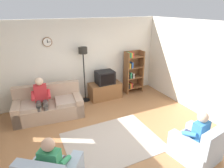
{
  "coord_description": "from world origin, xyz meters",
  "views": [
    {
      "loc": [
        -1.79,
        -3.49,
        3.02
      ],
      "look_at": [
        0.36,
        0.96,
        1.05
      ],
      "focal_mm": 31.09,
      "sensor_mm": 36.0,
      "label": 1
    }
  ],
  "objects_px": {
    "couch": "(49,106)",
    "person_in_left_armchair": "(53,161)",
    "tv": "(105,77)",
    "person_on_couch": "(41,97)",
    "armchair_near_bookshelf": "(197,147)",
    "person_in_right_armchair": "(196,132)",
    "tv_stand": "(105,90)",
    "bookshelf": "(132,72)",
    "floor_lamp": "(83,60)"
  },
  "relations": [
    {
      "from": "couch",
      "to": "armchair_near_bookshelf",
      "type": "height_order",
      "value": "same"
    },
    {
      "from": "person_on_couch",
      "to": "person_in_right_armchair",
      "type": "relative_size",
      "value": 1.11
    },
    {
      "from": "tv_stand",
      "to": "bookshelf",
      "type": "bearing_deg",
      "value": 3.71
    },
    {
      "from": "tv_stand",
      "to": "armchair_near_bookshelf",
      "type": "xyz_separation_m",
      "value": [
        0.54,
        -3.56,
        0.01
      ]
    },
    {
      "from": "floor_lamp",
      "to": "person_on_couch",
      "type": "bearing_deg",
      "value": -156.97
    },
    {
      "from": "tv",
      "to": "person_in_left_armchair",
      "type": "distance_m",
      "value": 3.76
    },
    {
      "from": "tv",
      "to": "floor_lamp",
      "type": "relative_size",
      "value": 0.32
    },
    {
      "from": "bookshelf",
      "to": "person_on_couch",
      "type": "relative_size",
      "value": 1.25
    },
    {
      "from": "tv_stand",
      "to": "couch",
      "type": "bearing_deg",
      "value": -168.2
    },
    {
      "from": "tv",
      "to": "floor_lamp",
      "type": "bearing_deg",
      "value": 169.9
    },
    {
      "from": "bookshelf",
      "to": "tv",
      "type": "bearing_deg",
      "value": -175.07
    },
    {
      "from": "person_on_couch",
      "to": "person_in_right_armchair",
      "type": "bearing_deg",
      "value": -47.7
    },
    {
      "from": "bookshelf",
      "to": "person_in_right_armchair",
      "type": "height_order",
      "value": "bookshelf"
    },
    {
      "from": "person_in_left_armchair",
      "to": "person_in_right_armchair",
      "type": "xyz_separation_m",
      "value": [
        2.81,
        -0.46,
        0.0
      ]
    },
    {
      "from": "floor_lamp",
      "to": "person_in_left_armchair",
      "type": "bearing_deg",
      "value": -116.97
    },
    {
      "from": "tv_stand",
      "to": "bookshelf",
      "type": "xyz_separation_m",
      "value": [
        1.14,
        0.07,
        0.52
      ]
    },
    {
      "from": "tv",
      "to": "armchair_near_bookshelf",
      "type": "bearing_deg",
      "value": -81.25
    },
    {
      "from": "tv_stand",
      "to": "floor_lamp",
      "type": "distance_m",
      "value": 1.36
    },
    {
      "from": "floor_lamp",
      "to": "person_in_left_armchair",
      "type": "xyz_separation_m",
      "value": [
        -1.58,
        -3.11,
        -0.85
      ]
    },
    {
      "from": "tv",
      "to": "person_on_couch",
      "type": "height_order",
      "value": "person_on_couch"
    },
    {
      "from": "person_in_left_armchair",
      "to": "couch",
      "type": "bearing_deg",
      "value": 83.41
    },
    {
      "from": "armchair_near_bookshelf",
      "to": "tv",
      "type": "bearing_deg",
      "value": 98.75
    },
    {
      "from": "armchair_near_bookshelf",
      "to": "person_in_left_armchair",
      "type": "height_order",
      "value": "person_in_left_armchair"
    },
    {
      "from": "bookshelf",
      "to": "armchair_near_bookshelf",
      "type": "relative_size",
      "value": 1.56
    },
    {
      "from": "couch",
      "to": "tv_stand",
      "type": "distance_m",
      "value": 2.02
    },
    {
      "from": "couch",
      "to": "person_in_left_armchair",
      "type": "distance_m",
      "value": 2.64
    },
    {
      "from": "floor_lamp",
      "to": "person_in_right_armchair",
      "type": "xyz_separation_m",
      "value": [
        1.22,
        -3.57,
        -0.85
      ]
    },
    {
      "from": "tv_stand",
      "to": "person_on_couch",
      "type": "xyz_separation_m",
      "value": [
        -2.15,
        -0.52,
        0.42
      ]
    },
    {
      "from": "person_in_left_armchair",
      "to": "person_in_right_armchair",
      "type": "height_order",
      "value": "same"
    },
    {
      "from": "floor_lamp",
      "to": "person_on_couch",
      "type": "height_order",
      "value": "floor_lamp"
    },
    {
      "from": "person_on_couch",
      "to": "couch",
      "type": "bearing_deg",
      "value": 31.53
    },
    {
      "from": "armchair_near_bookshelf",
      "to": "person_on_couch",
      "type": "relative_size",
      "value": 0.8
    },
    {
      "from": "floor_lamp",
      "to": "person_in_left_armchair",
      "type": "distance_m",
      "value": 3.59
    },
    {
      "from": "person_in_left_armchair",
      "to": "person_in_right_armchair",
      "type": "relative_size",
      "value": 1.0
    },
    {
      "from": "person_on_couch",
      "to": "floor_lamp",
      "type": "bearing_deg",
      "value": 23.03
    },
    {
      "from": "couch",
      "to": "person_on_couch",
      "type": "xyz_separation_m",
      "value": [
        -0.18,
        -0.11,
        0.39
      ]
    },
    {
      "from": "person_on_couch",
      "to": "armchair_near_bookshelf",
      "type": "bearing_deg",
      "value": -48.4
    },
    {
      "from": "tv_stand",
      "to": "bookshelf",
      "type": "relative_size",
      "value": 0.71
    },
    {
      "from": "tv",
      "to": "floor_lamp",
      "type": "distance_m",
      "value": 0.97
    },
    {
      "from": "floor_lamp",
      "to": "armchair_near_bookshelf",
      "type": "relative_size",
      "value": 1.87
    },
    {
      "from": "couch",
      "to": "person_in_left_armchair",
      "type": "bearing_deg",
      "value": -96.59
    },
    {
      "from": "tv_stand",
      "to": "person_in_left_armchair",
      "type": "distance_m",
      "value": 3.79
    },
    {
      "from": "tv",
      "to": "bookshelf",
      "type": "distance_m",
      "value": 1.15
    },
    {
      "from": "tv_stand",
      "to": "person_in_right_armchair",
      "type": "xyz_separation_m",
      "value": [
        0.53,
        -3.47,
        0.32
      ]
    },
    {
      "from": "bookshelf",
      "to": "person_in_left_armchair",
      "type": "distance_m",
      "value": 4.61
    },
    {
      "from": "couch",
      "to": "floor_lamp",
      "type": "xyz_separation_m",
      "value": [
        1.28,
        0.51,
        1.14
      ]
    },
    {
      "from": "couch",
      "to": "person_in_left_armchair",
      "type": "xyz_separation_m",
      "value": [
        -0.3,
        -2.6,
        0.29
      ]
    },
    {
      "from": "tv",
      "to": "bookshelf",
      "type": "height_order",
      "value": "bookshelf"
    },
    {
      "from": "couch",
      "to": "armchair_near_bookshelf",
      "type": "relative_size",
      "value": 2.0
    },
    {
      "from": "tv",
      "to": "person_in_left_armchair",
      "type": "bearing_deg",
      "value": -127.29
    }
  ]
}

